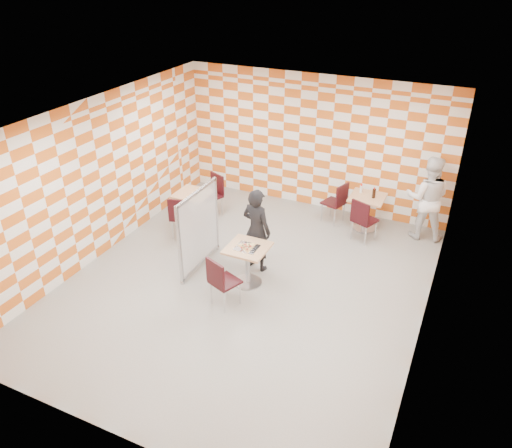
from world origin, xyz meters
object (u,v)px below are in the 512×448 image
Objects in this scene: chair_second_front at (362,218)px; chair_empty_far at (214,191)px; main_table at (248,259)px; sport_bottle at (361,189)px; man_white at (427,198)px; chair_second_side at (337,200)px; second_table at (366,207)px; empty_table at (193,203)px; chair_empty_near at (180,215)px; partition at (199,229)px; chair_main_front at (221,279)px; man_dark at (257,230)px; soda_bottle at (374,193)px.

chair_second_front is 3.29m from chair_empty_far.
sport_bottle reaches higher than main_table.
main_table is at bearing -48.83° from chair_empty_far.
chair_second_side is at bearing -2.30° from man_white.
second_table is 3.64m from empty_table.
sport_bottle is at bearing 144.54° from second_table.
chair_second_side is at bearing 36.36° from chair_empty_near.
empty_table is 1.65m from partition.
chair_empty_near reaches higher than empty_table.
chair_empty_far is 4.62× the size of sport_bottle.
sport_bottle is (0.45, 0.14, 0.29)m from chair_second_side.
chair_main_front is (-1.50, -3.62, 0.04)m from second_table.
man_dark is at bearing -131.20° from chair_second_front.
sport_bottle is (3.05, 0.86, 0.29)m from chair_empty_far.
chair_main_front is at bearing 47.11° from man_white.
chair_second_front is 2.33m from man_dark.
second_table is 3.26× the size of soda_bottle.
soda_bottle reaches higher than sport_bottle.
man_dark is at bearing -110.12° from chair_second_side.
chair_second_front is at bearing 62.92° from chair_main_front.
partition is (0.94, -1.32, 0.28)m from empty_table.
chair_empty_far is (-1.84, 2.10, 0.04)m from main_table.
partition is 0.88× the size of man_white.
main_table and empty_table have the same top height.
main_table is at bearing -122.54° from chair_second_front.
chair_empty_far is 3.19m from sport_bottle.
chair_second_front is (1.56, 3.05, 0.00)m from chair_main_front.
man_dark reaches higher than empty_table.
chair_empty_near is (-3.36, -1.42, 0.00)m from chair_second_front.
man_white is 1.04m from soda_bottle.
sport_bottle is (1.22, 2.96, 0.33)m from main_table.
second_table is at bearing 95.75° from chair_second_front.
sport_bottle is (-0.18, 0.13, 0.33)m from second_table.
chair_empty_far is at bearing 86.55° from chair_empty_near.
second_table is at bearing 47.96° from partition.
man_white is (1.15, 0.16, 0.37)m from second_table.
man_dark is at bearing 22.16° from partition.
chair_main_front is at bearing -114.24° from soda_bottle.
chair_empty_near is at bearing -143.64° from chair_second_side.
man_white reaches higher than chair_second_front.
empty_table is 2.92m from chair_main_front.
man_dark reaches higher than second_table.
main_table is 2.93m from chair_second_side.
soda_bottle is (1.62, 3.61, 0.31)m from chair_main_front.
chair_second_side is 2.46m from man_dark.
partition is at bearing 30.78° from man_white.
man_white is at bearing 9.33° from soda_bottle.
second_table is 0.81× the size of chair_empty_far.
man_dark is (0.97, 0.40, 0.01)m from partition.
soda_bottle is (2.56, 2.69, 0.06)m from partition.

